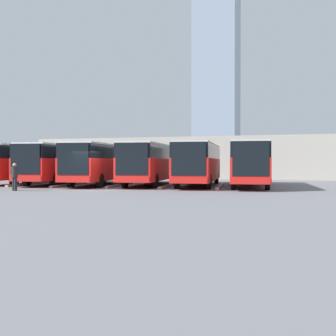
% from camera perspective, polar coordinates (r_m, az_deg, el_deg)
% --- Properties ---
extents(ground_plane, '(600.00, 600.00, 0.00)m').
position_cam_1_polar(ground_plane, '(28.13, -10.02, -2.87)').
color(ground_plane, slate).
extents(bus_0, '(3.71, 11.50, 3.19)m').
position_cam_1_polar(bus_0, '(31.31, 11.05, 0.76)').
color(bus_0, red).
rests_on(bus_0, ground_plane).
extents(curb_divider_0, '(0.94, 6.26, 0.15)m').
position_cam_1_polar(curb_divider_0, '(29.97, 7.08, -2.50)').
color(curb_divider_0, '#9E9E99').
rests_on(curb_divider_0, ground_plane).
extents(bus_1, '(3.71, 11.50, 3.19)m').
position_cam_1_polar(bus_1, '(31.74, 4.18, 0.77)').
color(bus_1, red).
rests_on(bus_1, ground_plane).
extents(curb_divider_1, '(0.94, 6.26, 0.15)m').
position_cam_1_polar(curb_divider_1, '(30.67, 0.01, -2.42)').
color(curb_divider_1, '#9E9E99').
rests_on(curb_divider_1, ground_plane).
extents(bus_2, '(3.71, 11.50, 3.19)m').
position_cam_1_polar(bus_2, '(32.78, -2.31, 0.77)').
color(bus_2, red).
rests_on(bus_2, ground_plane).
extents(curb_divider_2, '(0.94, 6.26, 0.15)m').
position_cam_1_polar(curb_divider_2, '(31.97, -6.52, -2.30)').
color(curb_divider_2, '#9E9E99').
rests_on(curb_divider_2, ground_plane).
extents(bus_3, '(3.71, 11.50, 3.19)m').
position_cam_1_polar(bus_3, '(33.47, -8.94, 0.76)').
color(bus_3, red).
rests_on(bus_3, ground_plane).
extents(curb_divider_3, '(0.94, 6.26, 0.15)m').
position_cam_1_polar(curb_divider_3, '(32.94, -13.19, -2.22)').
color(curb_divider_3, '#9E9E99').
rests_on(curb_divider_3, ground_plane).
extents(bus_4, '(3.71, 11.50, 3.19)m').
position_cam_1_polar(bus_4, '(35.48, -14.31, 0.75)').
color(bus_4, red).
rests_on(bus_4, ground_plane).
extents(curb_divider_4, '(0.94, 6.26, 0.15)m').
position_cam_1_polar(curb_divider_4, '(35.18, -18.36, -2.05)').
color(curb_divider_4, '#9E9E99').
rests_on(curb_divider_4, ground_plane).
extents(bus_5, '(3.71, 11.50, 3.19)m').
position_cam_1_polar(bus_5, '(37.95, -18.86, 0.73)').
color(bus_5, red).
rests_on(bus_5, ground_plane).
extents(pedestrian, '(0.50, 0.50, 1.74)m').
position_cam_1_polar(pedestrian, '(28.04, -20.07, -1.01)').
color(pedestrian, black).
rests_on(pedestrian, ground_plane).
extents(station_building, '(34.34, 12.36, 4.59)m').
position_cam_1_polar(station_building, '(50.52, 2.44, 1.38)').
color(station_building, '#A8A399').
rests_on(station_building, ground_plane).
extents(office_tower, '(17.25, 17.25, 72.70)m').
position_cam_1_polar(office_tower, '(177.78, 6.62, 11.78)').
color(office_tower, '#7F8EA3').
rests_on(office_tower, ground_plane).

